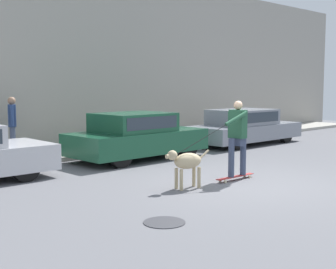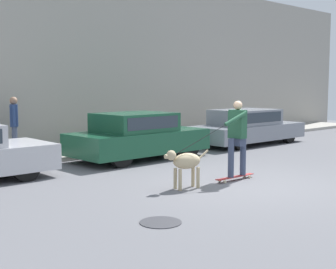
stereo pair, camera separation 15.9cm
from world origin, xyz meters
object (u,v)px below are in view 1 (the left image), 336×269
Objects in this scene: pedestrian_with_bag at (12,123)px; parked_car_1 at (137,137)px; dog at (186,162)px; skateboarder at (237,135)px; parked_car_2 at (245,127)px.

parked_car_1 is at bearing -13.87° from pedestrian_with_bag.
skateboarder reaches higher than dog.
parked_car_1 is 3.98m from dog.
dog is at bearing -151.07° from parked_car_2.
pedestrian_with_bag is at bearing -70.54° from dog.
parked_car_1 is 0.89× the size of parked_car_2.
parked_car_1 is 1.73× the size of skateboarder.
parked_car_1 reaches higher than dog.
skateboarder is (-0.21, -3.75, 0.36)m from parked_car_1.
parked_car_2 is 2.75× the size of pedestrian_with_bag.
parked_car_1 is 3.45m from pedestrian_with_bag.
skateboarder reaches higher than parked_car_2.
parked_car_1 is at bearing -91.87° from skateboarder.
dog is (-6.59, -3.62, -0.05)m from parked_car_2.
parked_car_1 is 4.92m from parked_car_2.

